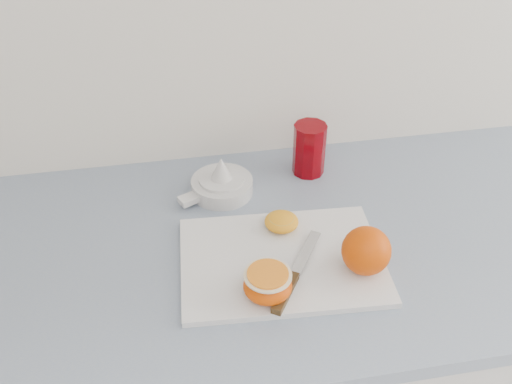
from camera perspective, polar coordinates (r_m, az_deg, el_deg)
counter at (r=1.41m, az=2.65°, el=-18.06°), size 2.29×0.64×0.89m
cutting_board at (r=1.02m, az=2.60°, el=-6.86°), size 0.37×0.28×0.01m
whole_orange at (r=0.98m, az=10.97°, el=-5.78°), size 0.08×0.08×0.08m
half_orange at (r=0.94m, az=1.17°, el=-9.20°), size 0.08×0.08×0.05m
squeezed_shell at (r=1.07m, az=2.56°, el=-2.95°), size 0.06×0.06×0.03m
paring_knife at (r=0.96m, az=3.35°, el=-9.27°), size 0.13×0.19×0.01m
citrus_juicer at (r=1.17m, az=-3.49°, el=0.85°), size 0.16×0.13×0.09m
red_tumbler at (r=1.22m, az=5.34°, el=4.12°), size 0.07×0.07×0.12m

